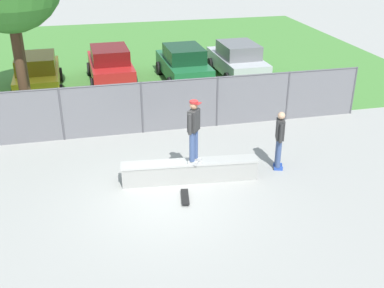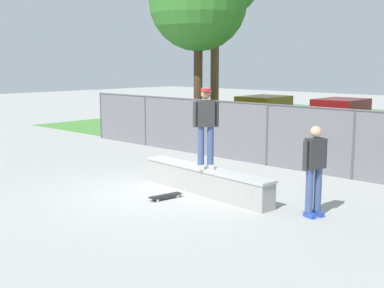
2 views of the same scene
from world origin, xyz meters
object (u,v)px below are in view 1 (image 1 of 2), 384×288
at_px(car_green, 184,64).
at_px(bystander, 280,138).
at_px(skateboard, 185,197).
at_px(car_yellow, 37,73).
at_px(skateboarder, 194,129).
at_px(car_red, 110,65).
at_px(concrete_ledge, 190,171).
at_px(car_silver, 237,60).

xyz_separation_m(car_green, bystander, (0.95, -9.05, 0.17)).
relative_size(skateboard, bystander, 0.45).
height_order(skateboard, car_yellow, car_yellow).
height_order(skateboard, bystander, bystander).
distance_m(skateboarder, car_yellow, 10.44).
distance_m(skateboarder, car_red, 10.06).
bearing_deg(concrete_ledge, car_red, 98.82).
xyz_separation_m(car_green, car_silver, (2.64, 0.10, 0.00)).
xyz_separation_m(car_silver, bystander, (-1.69, -9.15, 0.17)).
bearing_deg(skateboard, car_yellow, 113.32).
xyz_separation_m(skateboarder, car_silver, (4.34, 9.38, -0.82)).
relative_size(car_yellow, car_red, 1.00).
distance_m(skateboarder, car_green, 9.48).
xyz_separation_m(skateboarder, skateboard, (-0.44, -0.86, -1.58)).
bearing_deg(car_red, car_yellow, -168.31).
bearing_deg(concrete_ledge, skateboard, -110.12).
bearing_deg(car_green, concrete_ledge, -101.01).
distance_m(skateboard, car_green, 10.40).
distance_m(car_red, bystander, 10.55).
bearing_deg(car_green, car_yellow, -179.54).
bearing_deg(skateboard, car_silver, 65.01).
xyz_separation_m(skateboard, car_silver, (4.78, 10.25, 0.77)).
distance_m(car_red, car_silver, 5.97).
bearing_deg(bystander, car_yellow, 129.60).
relative_size(concrete_ledge, car_yellow, 0.92).
bearing_deg(car_yellow, skateboard, -66.68).
height_order(skateboarder, bystander, skateboarder).
bearing_deg(car_green, skateboard, -101.90).
distance_m(car_yellow, car_green, 6.49).
relative_size(concrete_ledge, skateboarder, 2.13).
xyz_separation_m(car_yellow, car_silver, (9.13, 0.15, 0.00)).
relative_size(skateboarder, skateboard, 2.24).
xyz_separation_m(car_red, bystander, (4.26, -9.65, 0.17)).
bearing_deg(concrete_ledge, bystander, 3.04).
relative_size(car_red, car_silver, 1.00).
xyz_separation_m(skateboard, bystander, (3.09, 1.10, 0.94)).
xyz_separation_m(car_yellow, car_red, (3.18, 0.66, 0.00)).
bearing_deg(car_yellow, car_red, 11.69).
distance_m(skateboarder, skateboard, 1.86).
distance_m(car_yellow, car_red, 3.25).
bearing_deg(bystander, skateboard, -160.39).
bearing_deg(car_green, car_silver, 2.11).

